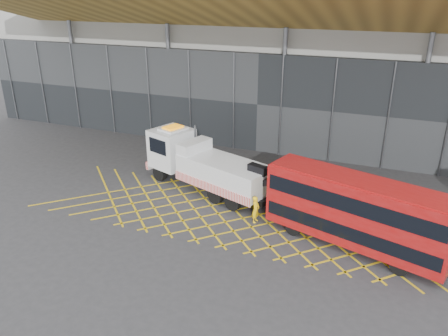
% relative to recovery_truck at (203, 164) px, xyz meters
% --- Properties ---
extents(ground_plane, '(120.00, 120.00, 0.00)m').
position_rel_recovery_truck_xyz_m(ground_plane, '(-0.91, -2.96, -1.81)').
color(ground_plane, '#2C2C2E').
extents(road_markings, '(27.96, 7.16, 0.01)m').
position_rel_recovery_truck_xyz_m(road_markings, '(4.69, -2.96, -1.80)').
color(road_markings, gold).
rests_on(road_markings, ground_plane).
extents(construction_building, '(55.00, 23.97, 18.00)m').
position_rel_recovery_truck_xyz_m(construction_building, '(1.01, 15.43, 7.17)').
color(construction_building, gray).
rests_on(construction_building, ground_plane).
extents(recovery_truck, '(11.06, 5.75, 3.92)m').
position_rel_recovery_truck_xyz_m(recovery_truck, '(0.00, 0.00, 0.00)').
color(recovery_truck, black).
rests_on(recovery_truck, ground_plane).
extents(bus_towed, '(9.80, 4.91, 3.90)m').
position_rel_recovery_truck_xyz_m(bus_towed, '(10.28, -3.67, 0.36)').
color(bus_towed, maroon).
rests_on(bus_towed, ground_plane).
extents(worker, '(0.44, 0.63, 1.63)m').
position_rel_recovery_truck_xyz_m(worker, '(4.71, -3.07, -1.00)').
color(worker, yellow).
rests_on(worker, ground_plane).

